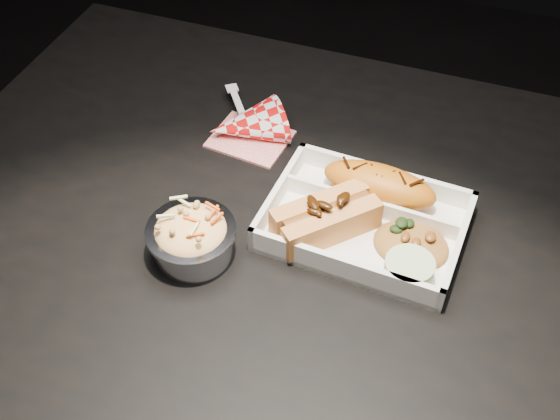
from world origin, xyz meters
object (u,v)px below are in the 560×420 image
(hotdog, at_px, (326,216))
(foil_coleslaw_cup, at_px, (191,236))
(dining_table, at_px, (336,278))
(fried_pastry, at_px, (379,185))
(food_tray, at_px, (365,224))
(napkin_fork, at_px, (246,126))

(hotdog, bearing_deg, foil_coleslaw_cup, 164.71)
(dining_table, bearing_deg, foil_coleslaw_cup, -150.62)
(fried_pastry, xyz_separation_m, foil_coleslaw_cup, (-0.20, -0.17, 0.00))
(food_tray, bearing_deg, dining_table, -139.48)
(napkin_fork, bearing_deg, hotdog, 12.39)
(food_tray, distance_m, fried_pastry, 0.06)
(fried_pastry, bearing_deg, hotdog, -121.89)
(hotdog, relative_size, napkin_fork, 0.87)
(fried_pastry, height_order, foil_coleslaw_cup, foil_coleslaw_cup)
(food_tray, xyz_separation_m, foil_coleslaw_cup, (-0.19, -0.11, 0.02))
(food_tray, relative_size, hotdog, 1.89)
(fried_pastry, distance_m, napkin_fork, 0.23)
(food_tray, height_order, hotdog, hotdog)
(food_tray, xyz_separation_m, napkin_fork, (-0.22, 0.13, 0.01))
(napkin_fork, bearing_deg, dining_table, 16.33)
(dining_table, distance_m, fried_pastry, 0.15)
(dining_table, bearing_deg, napkin_fork, 142.45)
(dining_table, xyz_separation_m, foil_coleslaw_cup, (-0.17, -0.09, 0.12))
(fried_pastry, distance_m, hotdog, 0.09)
(food_tray, bearing_deg, foil_coleslaw_cup, -146.30)
(foil_coleslaw_cup, bearing_deg, dining_table, 29.38)
(food_tray, xyz_separation_m, fried_pastry, (0.00, 0.06, 0.02))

